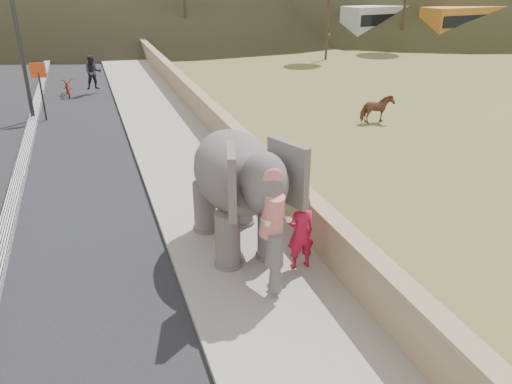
% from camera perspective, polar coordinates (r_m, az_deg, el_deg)
% --- Properties ---
extents(ground, '(160.00, 160.00, 0.00)m').
position_cam_1_polar(ground, '(8.21, 7.05, -20.82)').
color(ground, olive).
rests_on(ground, ground).
extents(road, '(7.00, 120.00, 0.03)m').
position_cam_1_polar(road, '(16.36, -25.44, 0.95)').
color(road, black).
rests_on(road, ground).
extents(median, '(0.35, 120.00, 0.22)m').
position_cam_1_polar(median, '(16.33, -25.50, 1.26)').
color(median, black).
rests_on(median, ground).
extents(walkway, '(3.00, 120.00, 0.15)m').
position_cam_1_polar(walkway, '(16.42, -8.06, 3.43)').
color(walkway, '#9E9687').
rests_on(walkway, ground).
extents(parapet, '(0.30, 120.00, 1.10)m').
position_cam_1_polar(parapet, '(16.63, -2.56, 5.64)').
color(parapet, tan).
rests_on(parapet, ground).
extents(signboard, '(0.60, 0.08, 2.40)m').
position_cam_1_polar(signboard, '(22.60, -23.47, 11.50)').
color(signboard, '#2D2D33').
rests_on(signboard, ground).
extents(cow, '(1.37, 0.66, 1.14)m').
position_cam_1_polar(cow, '(21.33, 13.62, 9.17)').
color(cow, brown).
rests_on(cow, ground).
extents(distant_car, '(4.38, 2.12, 1.44)m').
position_cam_1_polar(distant_car, '(45.26, 10.51, 17.13)').
color(distant_car, silver).
rests_on(distant_car, ground).
extents(bus_white, '(11.26, 4.28, 3.10)m').
position_cam_1_polar(bus_white, '(47.80, 15.98, 17.99)').
color(bus_white, beige).
rests_on(bus_white, ground).
extents(bus_orange, '(11.23, 3.85, 3.10)m').
position_cam_1_polar(bus_orange, '(48.61, 23.97, 17.01)').
color(bus_orange, '#C87623').
rests_on(bus_orange, ground).
extents(elephant_and_man, '(2.26, 3.80, 2.69)m').
position_cam_1_polar(elephant_and_man, '(10.72, -2.28, 0.44)').
color(elephant_and_man, slate).
rests_on(elephant_and_man, ground).
extents(motorcyclist, '(2.13, 1.80, 1.94)m').
position_cam_1_polar(motorcyclist, '(27.14, -19.51, 11.97)').
color(motorcyclist, maroon).
rests_on(motorcyclist, ground).
extents(trees, '(47.85, 42.23, 8.89)m').
position_cam_1_polar(trees, '(33.00, -14.10, 20.07)').
color(trees, '#473828').
rests_on(trees, ground).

